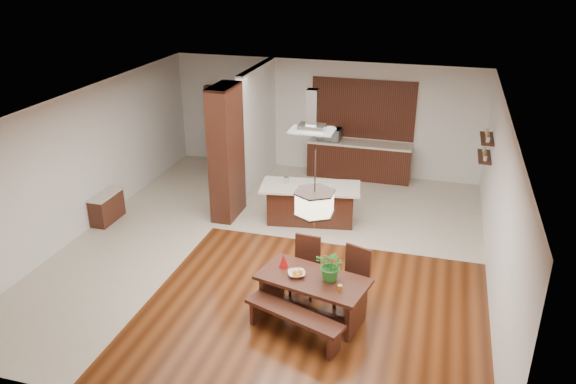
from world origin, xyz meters
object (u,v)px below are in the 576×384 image
(dining_table, at_px, (313,288))
(pendant_lantern, at_px, (315,187))
(range_hood, at_px, (312,111))
(dining_bench, at_px, (294,325))
(foliage_plant, at_px, (332,266))
(dining_chair_right, at_px, (351,280))
(kitchen_island, at_px, (311,203))
(fruit_bowl, at_px, (297,274))
(microwave, at_px, (330,134))
(hallway_console, at_px, (107,208))
(dining_chair_left, at_px, (304,267))
(island_cup, at_px, (330,187))

(dining_table, distance_m, pendant_lantern, 1.72)
(pendant_lantern, bearing_deg, range_hood, 104.22)
(dining_bench, xyz_separation_m, foliage_plant, (0.43, 0.62, 0.74))
(dining_bench, distance_m, dining_chair_right, 1.25)
(pendant_lantern, xyz_separation_m, kitchen_island, (-0.84, 3.29, -1.81))
(fruit_bowl, distance_m, range_hood, 3.77)
(dining_chair_right, height_order, fruit_bowl, dining_chair_right)
(fruit_bowl, height_order, microwave, microwave)
(range_hood, bearing_deg, hallway_console, -164.72)
(dining_chair_left, height_order, dining_chair_right, dining_chair_right)
(dining_bench, height_order, microwave, microwave)
(dining_bench, bearing_deg, pendant_lantern, 76.66)
(hallway_console, relative_size, foliage_plant, 1.73)
(dining_chair_left, xyz_separation_m, microwave, (-0.74, 5.51, 0.60))
(dining_chair_left, xyz_separation_m, dining_chair_right, (0.83, -0.20, 0.01))
(foliage_plant, bearing_deg, fruit_bowl, -176.83)
(dining_table, height_order, pendant_lantern, pendant_lantern)
(microwave, bearing_deg, pendant_lantern, -76.44)
(pendant_lantern, bearing_deg, dining_chair_right, 37.37)
(pendant_lantern, xyz_separation_m, island_cup, (-0.41, 3.20, -1.34))
(kitchen_island, bearing_deg, dining_bench, -88.96)
(foliage_plant, relative_size, microwave, 0.91)
(pendant_lantern, bearing_deg, hallway_console, 157.07)
(hallway_console, bearing_deg, microwave, 44.61)
(hallway_console, distance_m, dining_chair_right, 5.87)
(kitchen_island, relative_size, microwave, 3.90)
(fruit_bowl, bearing_deg, dining_table, 2.55)
(fruit_bowl, bearing_deg, island_cup, 92.59)
(foliage_plant, xyz_separation_m, island_cup, (-0.69, 3.18, -0.07))
(island_cup, bearing_deg, dining_bench, -86.02)
(microwave, bearing_deg, foliage_plant, -73.82)
(dining_bench, distance_m, dining_chair_left, 1.25)
(dining_bench, height_order, range_hood, range_hood)
(dining_chair_left, bearing_deg, island_cup, 96.32)
(hallway_console, xyz_separation_m, microwave, (4.03, 3.97, 0.79))
(dining_bench, bearing_deg, dining_chair_right, 56.10)
(pendant_lantern, distance_m, fruit_bowl, 1.52)
(island_cup, bearing_deg, kitchen_island, 167.61)
(foliage_plant, distance_m, range_hood, 3.77)
(pendant_lantern, relative_size, foliage_plant, 2.57)
(dining_table, bearing_deg, dining_bench, -103.34)
(dining_table, xyz_separation_m, range_hood, (-0.84, 3.30, 1.94))
(pendant_lantern, distance_m, range_hood, 3.41)
(dining_chair_left, bearing_deg, fruit_bowl, -83.00)
(dining_chair_left, height_order, foliage_plant, foliage_plant)
(dining_chair_right, bearing_deg, dining_bench, -103.84)
(dining_table, relative_size, dining_chair_right, 1.80)
(dining_table, distance_m, kitchen_island, 3.40)
(dining_chair_right, distance_m, range_hood, 3.74)
(pendant_lantern, bearing_deg, island_cup, 97.25)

